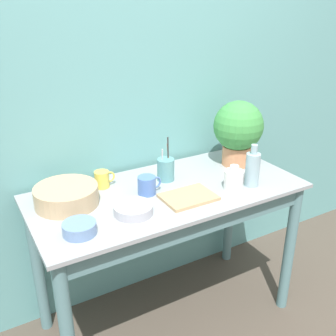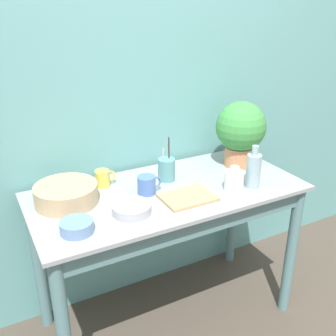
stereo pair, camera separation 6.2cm
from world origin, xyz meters
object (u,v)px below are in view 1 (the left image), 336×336
at_px(bottle_tall, 253,169).
at_px(mug_yellow, 102,179).
at_px(bottle_short, 234,179).
at_px(mug_blue, 147,185).
at_px(bowl_small_steel, 133,209).
at_px(bowl_small_blue, 79,228).
at_px(tray_board, 188,197).
at_px(bowl_wash_large, 66,196).
at_px(utensil_cup, 166,169).
at_px(potted_plant, 238,129).

relative_size(bottle_tall, mug_yellow, 2.04).
relative_size(bottle_tall, bottle_short, 1.74).
bearing_deg(mug_blue, bowl_small_steel, -134.87).
height_order(bowl_small_blue, tray_board, bowl_small_blue).
bearing_deg(bottle_tall, bottle_short, 173.22).
xyz_separation_m(bowl_wash_large, bowl_small_steel, (0.23, -0.23, -0.02)).
xyz_separation_m(bowl_wash_large, bowl_small_blue, (-0.03, -0.27, -0.02)).
bearing_deg(bowl_small_steel, bowl_small_blue, -171.67).
height_order(bottle_short, mug_blue, bottle_short).
relative_size(bottle_tall, utensil_cup, 0.95).
height_order(mug_blue, utensil_cup, utensil_cup).
relative_size(bowl_wash_large, bowl_small_steel, 1.67).
height_order(bowl_wash_large, mug_blue, same).
relative_size(utensil_cup, tray_board, 0.92).
distance_m(bowl_wash_large, bottle_tall, 0.93).
relative_size(bottle_short, tray_board, 0.51).
relative_size(potted_plant, bowl_small_blue, 2.66).
relative_size(mug_blue, bowl_small_steel, 0.71).
bearing_deg(potted_plant, bottle_tall, -112.59).
xyz_separation_m(bottle_short, utensil_cup, (-0.24, 0.26, 0.01)).
xyz_separation_m(mug_blue, utensil_cup, (0.16, 0.09, 0.02)).
bearing_deg(mug_blue, potted_plant, 7.12).
bearing_deg(potted_plant, bowl_wash_large, 179.31).
distance_m(potted_plant, bowl_small_steel, 0.82).
distance_m(bowl_small_steel, bowl_small_blue, 0.26).
relative_size(potted_plant, utensil_cup, 1.60).
bearing_deg(tray_board, mug_blue, 135.37).
distance_m(mug_yellow, tray_board, 0.45).
xyz_separation_m(utensil_cup, tray_board, (-0.01, -0.24, -0.05)).
bearing_deg(mug_yellow, mug_blue, -47.28).
bearing_deg(tray_board, potted_plant, 25.42).
bearing_deg(mug_yellow, bowl_wash_large, -157.20).
height_order(bowl_wash_large, bottle_tall, bottle_tall).
height_order(potted_plant, utensil_cup, potted_plant).
height_order(bowl_wash_large, bottle_short, bottle_short).
bearing_deg(tray_board, bowl_small_steel, 179.73).
xyz_separation_m(bowl_wash_large, bottle_short, (0.78, -0.26, 0.01)).
bearing_deg(mug_blue, bottle_tall, -19.76).
xyz_separation_m(bottle_short, bowl_small_steel, (-0.55, 0.03, -0.03)).
bearing_deg(bowl_small_steel, tray_board, -0.27).
distance_m(potted_plant, tray_board, 0.56).
relative_size(mug_blue, bowl_small_blue, 0.90).
bearing_deg(mug_yellow, tray_board, -46.06).
distance_m(bowl_small_steel, tray_board, 0.29).
distance_m(bowl_wash_large, bottle_short, 0.82).
xyz_separation_m(bowl_small_blue, utensil_cup, (0.56, 0.28, 0.04)).
distance_m(mug_yellow, bowl_small_steel, 0.32).
bearing_deg(tray_board, bowl_wash_large, 155.86).
bearing_deg(bowl_wash_large, mug_blue, -13.31).
bearing_deg(utensil_cup, bottle_short, -47.30).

